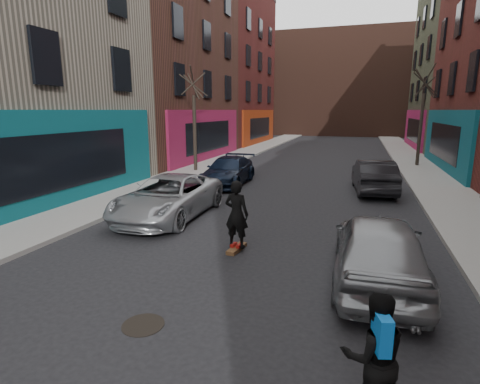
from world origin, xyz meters
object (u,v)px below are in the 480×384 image
Objects in this scene: tree_right_far at (422,109)px; skateboard at (237,249)px; parked_left_end at (228,171)px; pedestrian at (374,356)px; manhole at (143,325)px; parked_right_end at (374,176)px; parked_right_far at (378,248)px; tree_left_far at (194,112)px; parked_left_far at (169,197)px; skateboarder at (237,214)px.

skateboard is at bearing -110.38° from tree_right_far.
skateboard is (-6.31, -16.99, -3.48)m from tree_right_far.
pedestrian reaches higher than parked_left_end.
parked_right_end is at bearing 72.11° from manhole.
tree_right_far reaches higher than parked_right_far.
parked_right_far is 3.47m from skateboard.
tree_right_far is at bearing -101.11° from parked_right_far.
parked_right_end is (9.57, -2.59, -2.67)m from tree_left_far.
parked_left_far reaches higher than parked_left_end.
parked_right_end is 9.11m from skateboard.
skateboard is (3.09, -8.15, -0.60)m from parked_left_end.
skateboard is (6.09, -10.99, -3.33)m from tree_left_far.
parked_right_far is 4.78m from manhole.
parked_right_far is at bearing -6.63° from skateboard.
parked_right_far is 6.17× the size of manhole.
tree_right_far is 1.59× the size of parked_right_end.
parked_left_far is 3.81m from skateboarder.
skateboard is 0.52× the size of pedestrian.
parked_right_end is (0.17, 9.19, -0.03)m from parked_right_far.
skateboarder reaches higher than skateboard.
parked_right_far is (6.40, -8.95, 0.09)m from parked_left_end.
parked_right_far reaches higher than manhole.
skateboarder is (0.00, 0.00, 0.91)m from skateboard.
parked_right_far is at bearing -25.89° from parked_left_far.
pedestrian is at bearing -48.60° from skateboard.
parked_left_far is 1.11× the size of parked_left_end.
manhole is at bearing 36.24° from parked_right_far.
manhole is at bearing -79.35° from parked_left_end.
pedestrian is (3.11, -4.52, -0.18)m from skateboarder.
manhole is at bearing 66.23° from parked_right_end.
tree_left_far is 15.30m from parked_right_far.
parked_right_end is 2.78× the size of pedestrian.
pedestrian is (6.20, -6.73, 0.09)m from parked_left_far.
tree_right_far is at bearing -114.14° from parked_right_end.
skateboarder is 1.11× the size of pedestrian.
tree_right_far is 13.22m from parked_left_end.
skateboard is (3.09, -2.22, -0.64)m from parked_left_far.
pedestrian is (6.20, -12.67, 0.13)m from parked_left_end.
parked_left_end is (3.00, -2.83, -2.73)m from tree_left_far.
skateboard is at bearing 83.43° from manhole.
skateboard is (-3.47, -8.39, -0.66)m from parked_right_end.
parked_right_end is at bearing 74.35° from skateboard.
parked_left_end is at bearing 117.60° from skateboard.
parked_left_far is at bearing -28.80° from skateboarder.
tree_right_far is 9.48m from parked_right_end.
tree_left_far reaches higher than parked_right_end.
pedestrian is at bearing 85.41° from parked_right_far.
parked_left_end is at bearing -136.78° from tree_right_far.
skateboard is at bearing -71.22° from pedestrian.
skateboarder is at bearing -71.28° from parked_left_end.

